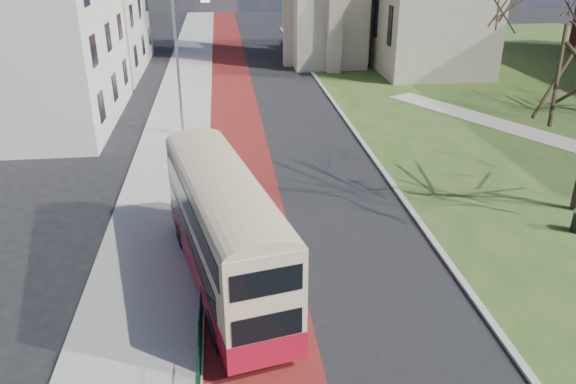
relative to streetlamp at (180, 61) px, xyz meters
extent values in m
plane|color=black|center=(4.35, -18.00, -4.59)|extent=(160.00, 160.00, 0.00)
cube|color=black|center=(5.85, 2.00, -4.59)|extent=(9.00, 120.00, 0.01)
cube|color=#591414|center=(3.15, 2.00, -4.59)|extent=(3.40, 120.00, 0.01)
cube|color=gray|center=(-0.65, 2.00, -4.53)|extent=(4.00, 120.00, 0.12)
cube|color=#999993|center=(1.35, 2.00, -4.53)|extent=(0.25, 120.00, 0.13)
cube|color=#999993|center=(10.45, 4.00, -4.53)|extent=(0.25, 80.00, 0.13)
cylinder|color=#0D3927|center=(1.40, -14.00, -3.49)|extent=(0.04, 24.00, 0.04)
cylinder|color=#0D3927|center=(1.40, -14.00, -4.44)|extent=(0.04, 24.00, 0.04)
cube|color=#9E9380|center=(20.85, 20.00, -0.09)|extent=(9.00, 18.00, 9.00)
cube|color=beige|center=(-9.65, 4.00, 1.66)|extent=(10.00, 14.00, 12.50)
cube|color=#B8AE9C|center=(-9.65, 20.00, 0.91)|extent=(10.00, 16.00, 11.00)
cylinder|color=gray|center=(-0.15, 0.00, -0.47)|extent=(0.16, 0.16, 8.00)
cube|color=silver|center=(1.65, 0.00, 3.28)|extent=(0.50, 0.18, 0.12)
cube|color=maroon|center=(2.22, -16.60, -3.69)|extent=(4.32, 10.04, 0.89)
cube|color=#C6AF87|center=(2.22, -16.60, -1.95)|extent=(4.29, 9.98, 2.58)
cube|color=black|center=(1.07, -16.58, -2.75)|extent=(1.79, 7.84, 0.84)
cube|color=black|center=(3.25, -16.10, -2.75)|extent=(1.79, 7.84, 0.84)
cube|color=black|center=(1.13, -16.84, -1.42)|extent=(1.96, 8.61, 0.80)
cube|color=black|center=(3.30, -16.36, -1.42)|extent=(1.96, 8.61, 0.80)
cube|color=black|center=(1.17, -11.86, -2.75)|extent=(1.97, 0.51, 0.93)
cube|color=black|center=(1.17, -11.86, -1.42)|extent=(1.97, 0.51, 0.80)
cube|color=orange|center=(1.17, -11.86, -0.91)|extent=(1.57, 0.44, 0.27)
cylinder|color=black|center=(0.51, -13.57, -4.13)|extent=(0.46, 0.96, 0.92)
cylinder|color=black|center=(2.49, -13.14, -4.13)|extent=(0.46, 0.96, 0.92)
cylinder|color=black|center=(1.86, -19.68, -4.13)|extent=(0.46, 0.96, 0.92)
cylinder|color=black|center=(3.84, -19.25, -4.13)|extent=(0.46, 0.96, 0.92)
camera|label=1|loc=(2.41, -33.26, 6.51)|focal=35.00mm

